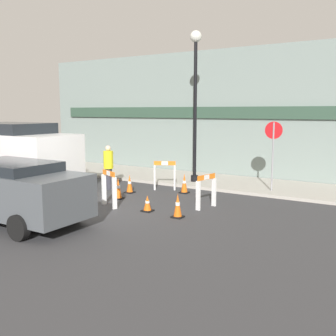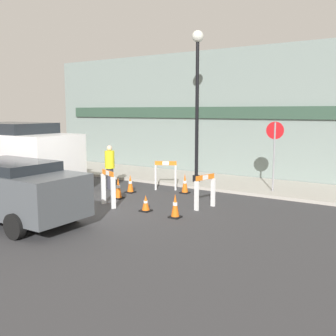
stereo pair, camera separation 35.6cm
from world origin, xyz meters
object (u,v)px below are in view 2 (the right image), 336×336
at_px(person_worker, 110,166).
at_px(work_van, 14,153).
at_px(stop_sign, 274,145).
at_px(parked_car_1, 9,187).
at_px(streetlamp_post, 197,87).

distance_m(person_worker, work_van, 3.55).
relative_size(stop_sign, parked_car_1, 0.55).
xyz_separation_m(streetlamp_post, stop_sign, (3.15, -0.19, -2.06)).
height_order(stop_sign, work_van, stop_sign).
distance_m(parked_car_1, work_van, 4.63).
xyz_separation_m(streetlamp_post, person_worker, (-2.21, -2.59, -2.91)).
relative_size(person_worker, work_van, 0.31).
bearing_deg(streetlamp_post, work_van, -138.65).
bearing_deg(work_van, streetlamp_post, 41.35).
distance_m(stop_sign, parked_car_1, 8.53).
distance_m(streetlamp_post, stop_sign, 3.77).
bearing_deg(stop_sign, parked_car_1, 50.33).
xyz_separation_m(person_worker, work_van, (-2.94, -1.94, 0.47)).
bearing_deg(stop_sign, streetlamp_post, -10.08).
bearing_deg(parked_car_1, work_van, 142.87).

